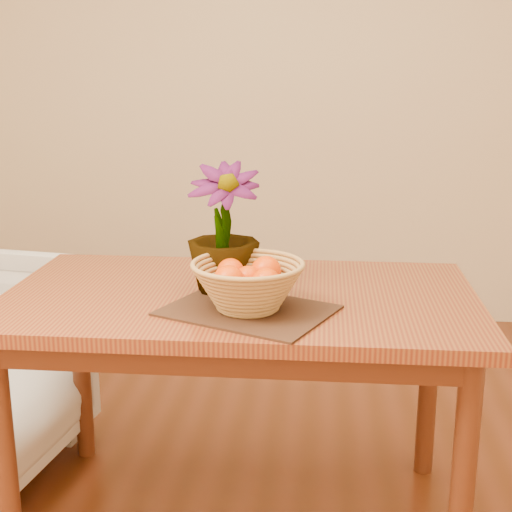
{
  "coord_description": "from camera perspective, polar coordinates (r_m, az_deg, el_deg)",
  "views": [
    {
      "loc": [
        0.24,
        -1.71,
        1.39
      ],
      "look_at": [
        0.06,
        0.15,
        0.9
      ],
      "focal_mm": 50.0,
      "sensor_mm": 36.0,
      "label": 1
    }
  ],
  "objects": [
    {
      "name": "placemat",
      "position": [
        1.96,
        -0.65,
        -4.37
      ],
      "size": [
        0.53,
        0.47,
        0.01
      ],
      "primitive_type": "cube",
      "rotation": [
        0.0,
        0.0,
        -0.42
      ],
      "color": "#3C2416",
      "rests_on": "table"
    },
    {
      "name": "orange_pile",
      "position": [
        1.93,
        -0.66,
        -1.67
      ],
      "size": [
        0.18,
        0.19,
        0.08
      ],
      "rotation": [
        0.0,
        0.0,
        0.26
      ],
      "color": "#F15303",
      "rests_on": "wicker_basket"
    },
    {
      "name": "wicker_basket",
      "position": [
        1.94,
        -0.66,
        -2.53
      ],
      "size": [
        0.31,
        0.31,
        0.13
      ],
      "color": "tan",
      "rests_on": "placemat"
    },
    {
      "name": "wall_back",
      "position": [
        3.96,
        2.02,
        14.03
      ],
      "size": [
        4.0,
        0.02,
        2.7
      ],
      "primitive_type": "cube",
      "color": "beige",
      "rests_on": "floor"
    },
    {
      "name": "potted_plant",
      "position": [
        2.08,
        -2.63,
        2.17
      ],
      "size": [
        0.23,
        0.23,
        0.38
      ],
      "primitive_type": "imported",
      "rotation": [
        0.0,
        0.0,
        0.08
      ],
      "color": "#194614",
      "rests_on": "table"
    },
    {
      "name": "table",
      "position": [
        2.15,
        -1.29,
        -5.2
      ],
      "size": [
        1.4,
        0.8,
        0.75
      ],
      "color": "brown",
      "rests_on": "floor"
    }
  ]
}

